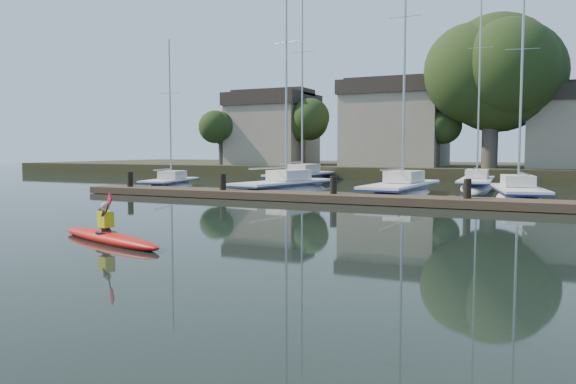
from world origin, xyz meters
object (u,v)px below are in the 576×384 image
at_px(dock, 397,200).
at_px(kayak, 108,235).
at_px(sailboat_3, 518,203).
at_px(sailboat_2, 401,199).
at_px(sailboat_5, 301,185).
at_px(sailboat_0, 170,190).
at_px(sailboat_1, 284,196).
at_px(sailboat_6, 476,190).

bearing_deg(dock, kayak, -108.63).
relative_size(kayak, sailboat_3, 0.36).
distance_m(dock, sailboat_2, 4.92).
distance_m(kayak, sailboat_2, 18.39).
distance_m(kayak, dock, 13.97).
bearing_deg(dock, sailboat_5, 127.69).
bearing_deg(kayak, sailboat_5, 121.55).
relative_size(sailboat_0, sailboat_1, 0.72).
xyz_separation_m(dock, sailboat_2, (-0.96, 4.81, -0.40)).
bearing_deg(sailboat_6, sailboat_1, -140.48).
distance_m(sailboat_0, sailboat_2, 14.93).
xyz_separation_m(kayak, sailboat_6, (6.43, 26.21, -0.36)).
xyz_separation_m(dock, sailboat_3, (4.81, 4.87, -0.39)).
bearing_deg(sailboat_6, kayak, -106.49).
height_order(sailboat_1, sailboat_5, sailboat_5).
distance_m(kayak, sailboat_0, 21.37).
relative_size(dock, sailboat_0, 3.23).
height_order(sailboat_2, sailboat_5, sailboat_5).
distance_m(sailboat_1, sailboat_2, 6.65).
relative_size(sailboat_0, sailboat_3, 0.83).
distance_m(dock, sailboat_5, 17.44).
bearing_deg(dock, sailboat_3, 45.33).
bearing_deg(sailboat_0, sailboat_6, 12.95).
height_order(sailboat_1, sailboat_6, sailboat_6).
relative_size(sailboat_2, sailboat_3, 1.27).
distance_m(sailboat_2, sailboat_3, 5.77).
relative_size(sailboat_1, sailboat_6, 0.96).
bearing_deg(sailboat_0, sailboat_2, -11.62).
xyz_separation_m(sailboat_3, sailboat_5, (-15.47, 8.93, -0.02)).
bearing_deg(sailboat_1, sailboat_2, 15.81).
bearing_deg(sailboat_1, sailboat_5, 119.42).
relative_size(dock, sailboat_2, 2.11).
distance_m(kayak, sailboat_3, 20.34).
relative_size(dock, sailboat_3, 2.69).
bearing_deg(sailboat_3, sailboat_5, 139.38).
bearing_deg(sailboat_3, sailboat_6, 98.66).
relative_size(kayak, sailboat_0, 0.44).
bearing_deg(sailboat_2, kayak, -97.52).
xyz_separation_m(kayak, sailboat_0, (-11.42, 18.05, -0.35)).
bearing_deg(sailboat_2, sailboat_1, -172.17).
distance_m(sailboat_0, sailboat_1, 8.32).
relative_size(sailboat_0, sailboat_6, 0.69).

